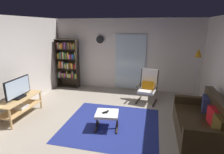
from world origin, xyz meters
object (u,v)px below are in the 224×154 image
(tv_remote, at_px, (107,112))
(wall_clock, at_px, (100,39))
(tv_stand, at_px, (20,104))
(floor_lamp_by_shelf, at_px, (198,59))
(bookshelf_near_tv, at_px, (68,62))
(leather_sofa, at_px, (202,123))
(cell_phone, at_px, (105,112))
(television, at_px, (18,89))
(ottoman, at_px, (107,115))
(lounge_armchair, at_px, (148,85))

(tv_remote, relative_size, wall_clock, 0.50)
(tv_stand, relative_size, floor_lamp_by_shelf, 0.75)
(bookshelf_near_tv, xyz_separation_m, leather_sofa, (4.34, -2.47, -0.69))
(cell_phone, bearing_deg, tv_remote, 76.10)
(television, height_order, tv_remote, television)
(ottoman, bearing_deg, wall_clock, 109.26)
(television, xyz_separation_m, wall_clock, (1.36, 2.83, 1.07))
(television, bearing_deg, leather_sofa, 1.80)
(ottoman, relative_size, tv_remote, 4.01)
(television, xyz_separation_m, bookshelf_near_tv, (0.10, 2.61, 0.22))
(lounge_armchair, xyz_separation_m, ottoman, (-0.85, -1.88, -0.21))
(tv_remote, bearing_deg, bookshelf_near_tv, 138.70)
(tv_stand, relative_size, wall_clock, 4.40)
(cell_phone, bearing_deg, television, -140.03)
(tv_remote, bearing_deg, lounge_armchair, 73.22)
(tv_stand, xyz_separation_m, lounge_armchair, (3.21, 1.86, 0.18))
(bookshelf_near_tv, distance_m, tv_remote, 3.50)
(cell_phone, bearing_deg, bookshelf_near_tv, 170.55)
(ottoman, bearing_deg, floor_lamp_by_shelf, 43.25)
(television, relative_size, bookshelf_near_tv, 0.46)
(cell_phone, height_order, floor_lamp_by_shelf, floor_lamp_by_shelf)
(lounge_armchair, xyz_separation_m, tv_remote, (-0.86, -1.86, -0.13))
(tv_stand, height_order, cell_phone, tv_stand)
(bookshelf_near_tv, bearing_deg, lounge_armchair, -13.67)
(wall_clock, bearing_deg, bookshelf_near_tv, -170.30)
(ottoman, bearing_deg, bookshelf_near_tv, 130.49)
(bookshelf_near_tv, bearing_deg, leather_sofa, -29.68)
(ottoman, bearing_deg, leather_sofa, 4.46)
(bookshelf_near_tv, distance_m, floor_lamp_by_shelf, 4.56)
(tv_stand, bearing_deg, lounge_armchair, 30.06)
(tv_stand, relative_size, ottoman, 2.21)
(lounge_armchair, distance_m, floor_lamp_by_shelf, 1.66)
(lounge_armchair, relative_size, ottoman, 1.77)
(television, bearing_deg, bookshelf_near_tv, 87.74)
(ottoman, height_order, floor_lamp_by_shelf, floor_lamp_by_shelf)
(cell_phone, bearing_deg, ottoman, 49.13)
(lounge_armchair, relative_size, tv_remote, 7.10)
(bookshelf_near_tv, xyz_separation_m, cell_phone, (2.21, -2.64, -0.60))
(tv_stand, height_order, tv_remote, tv_stand)
(television, bearing_deg, ottoman, -0.57)
(bookshelf_near_tv, bearing_deg, ottoman, -49.51)
(tv_remote, height_order, cell_phone, tv_remote)
(leather_sofa, height_order, cell_phone, leather_sofa)
(tv_remote, relative_size, floor_lamp_by_shelf, 0.09)
(television, height_order, bookshelf_near_tv, bookshelf_near_tv)
(lounge_armchair, height_order, ottoman, lounge_armchair)
(leather_sofa, bearing_deg, lounge_armchair, 125.72)
(television, relative_size, wall_clock, 2.94)
(tv_stand, distance_m, wall_clock, 3.48)
(cell_phone, bearing_deg, lounge_armchair, 105.23)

